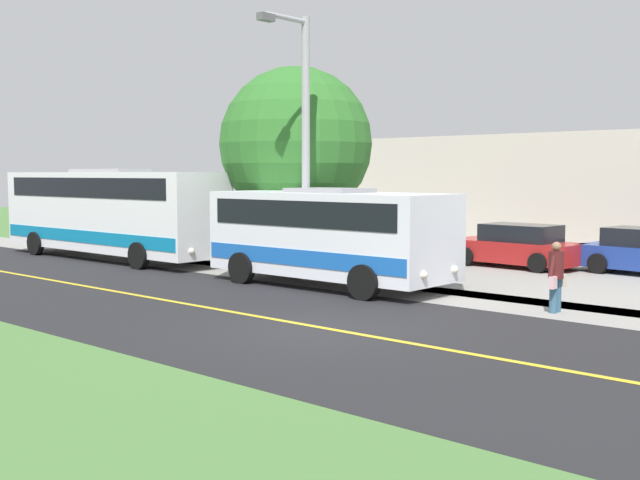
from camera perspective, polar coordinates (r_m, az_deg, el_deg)
The scene contains 11 objects.
ground_plane at distance 15.83m, azimuth 0.20°, elevation -6.53°, with size 120.00×120.00×0.00m, color #477238.
road_surface at distance 15.83m, azimuth 0.20°, elevation -6.52°, with size 8.00×100.00×0.01m, color black.
sidewalk at distance 19.97m, azimuth 10.11°, elevation -4.20°, with size 2.40×100.00×0.01m, color gray.
road_centre_line at distance 15.83m, azimuth 0.20°, elevation -6.50°, with size 0.16×100.00×0.00m, color gold.
shuttle_bus_front at distance 21.49m, azimuth 0.71°, elevation 0.58°, with size 2.80×7.31×2.74m.
transit_bus_rear at distance 29.40m, azimuth -15.22°, elevation 2.17°, with size 2.60×10.96×3.32m.
pedestrian_with_bags at distance 18.24m, azimuth 17.04°, elevation -2.48°, with size 0.72×0.34×1.61m.
street_light_pole at distance 22.53m, azimuth -1.28°, elevation 7.67°, with size 1.97×0.24×7.63m.
parked_car_near at distance 26.80m, azimuth 14.31°, elevation -0.48°, with size 2.22×4.50×1.45m.
tree_curbside at distance 26.18m, azimuth -1.79°, elevation 7.10°, with size 5.16×5.16×6.72m.
commercial_building at distance 35.18m, azimuth 21.53°, elevation 3.32°, with size 10.00×23.94×4.73m, color beige.
Camera 1 is at (11.67, 10.23, 3.15)m, focal length 43.32 mm.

